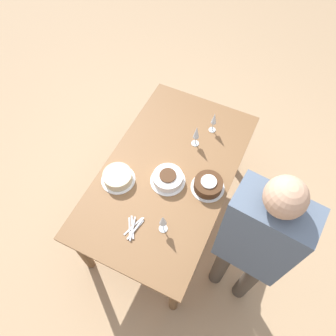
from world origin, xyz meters
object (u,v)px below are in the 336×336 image
cake_front_chocolate (208,184)px  wine_glass_extra (163,221)px  wine_glass_near (196,133)px  person_cutting (254,243)px  wine_glass_far (214,119)px  cake_center_white (168,178)px  cake_back_decorated (118,177)px

cake_front_chocolate → wine_glass_extra: bearing=160.3°
wine_glass_near → cake_front_chocolate: bearing=-143.7°
wine_glass_near → person_cutting: (-0.71, -0.65, 0.16)m
wine_glass_far → wine_glass_extra: bearing=-179.3°
wine_glass_near → person_cutting: bearing=-137.6°
wine_glass_far → person_cutting: person_cutting is taller
cake_center_white → cake_back_decorated: bearing=114.0°
cake_back_decorated → wine_glass_extra: size_ratio=1.24×
cake_center_white → person_cutting: bearing=-113.7°
wine_glass_near → cake_back_decorated: bearing=145.0°
wine_glass_extra → person_cutting: size_ratio=0.12×
wine_glass_extra → cake_back_decorated: bearing=66.6°
cake_front_chocolate → person_cutting: size_ratio=0.14×
wine_glass_near → person_cutting: person_cutting is taller
wine_glass_near → wine_glass_extra: wine_glass_near is taller
cake_front_chocolate → cake_back_decorated: bearing=110.0°
cake_front_chocolate → cake_center_white: bearing=105.2°
cake_front_chocolate → wine_glass_far: size_ratio=1.21×
wine_glass_far → wine_glass_extra: same height
wine_glass_far → person_cutting: size_ratio=0.12×
wine_glass_far → cake_front_chocolate: bearing=-162.0°
cake_front_chocolate → person_cutting: person_cutting is taller
cake_center_white → person_cutting: person_cutting is taller
cake_center_white → person_cutting: size_ratio=0.15×
wine_glass_near → wine_glass_extra: (-0.76, -0.08, 0.01)m
cake_front_chocolate → wine_glass_far: 0.54m
cake_center_white → cake_front_chocolate: cake_front_chocolate is taller
cake_back_decorated → cake_center_white: bearing=-66.0°
cake_front_chocolate → wine_glass_extra: wine_glass_extra is taller
cake_back_decorated → person_cutting: 1.08m
cake_center_white → wine_glass_far: wine_glass_far is taller
cake_back_decorated → wine_glass_near: bearing=-35.0°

